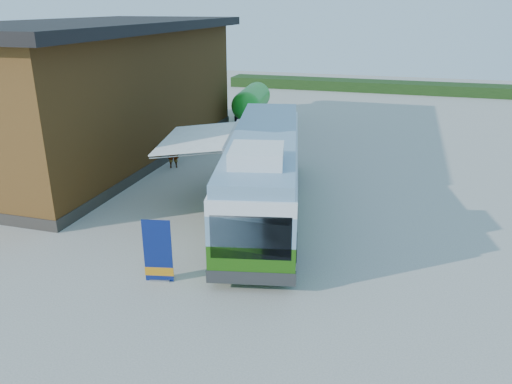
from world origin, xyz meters
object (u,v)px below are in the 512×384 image
(bus, at_px, (264,170))
(slurry_tanker, at_px, (252,101))
(person_b, at_px, (252,178))
(banner, at_px, (158,257))
(picnic_table, at_px, (226,221))
(person_a, at_px, (173,153))

(bus, relative_size, slurry_tanker, 1.91)
(person_b, bearing_deg, banner, 27.81)
(bus, distance_m, slurry_tanker, 18.00)
(banner, bearing_deg, person_b, 73.89)
(banner, xyz_separation_m, slurry_tanker, (-4.00, 23.42, 0.61))
(bus, distance_m, picnic_table, 2.96)
(person_a, relative_size, slurry_tanker, 0.24)
(banner, height_order, slurry_tanker, slurry_tanker)
(bus, height_order, picnic_table, bus)
(person_a, xyz_separation_m, slurry_tanker, (0.69, 12.39, 0.65))
(person_a, bearing_deg, slurry_tanker, 57.51)
(bus, distance_m, person_b, 2.41)
(bus, xyz_separation_m, person_b, (-1.11, 1.86, -1.05))
(person_a, distance_m, slurry_tanker, 12.43)
(person_a, bearing_deg, person_b, -57.33)
(banner, distance_m, person_a, 11.98)
(person_b, bearing_deg, person_a, -86.04)
(picnic_table, height_order, person_a, person_a)
(bus, xyz_separation_m, picnic_table, (-0.80, -2.51, -1.35))
(bus, xyz_separation_m, person_a, (-6.39, 4.67, -1.07))
(banner, bearing_deg, person_a, 101.08)
(person_a, height_order, slurry_tanker, slurry_tanker)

